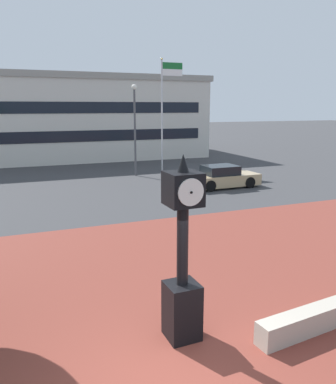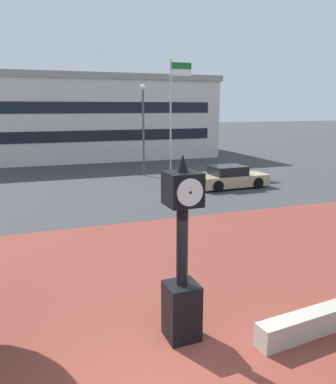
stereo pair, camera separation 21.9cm
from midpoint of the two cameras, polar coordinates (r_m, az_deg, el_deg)
name	(u,v)px [view 2 (the right image)]	position (r m, az deg, el deg)	size (l,w,h in m)	color
plaza_brick_paving	(130,310)	(9.32, -4.94, -17.01)	(44.00, 13.31, 0.01)	brown
planter_wall	(321,320)	(9.07, 22.47, -17.13)	(3.20, 0.40, 0.50)	#ADA393
street_clock	(182,265)	(7.64, 2.92, -10.73)	(0.66, 0.75, 3.75)	black
car_street_near	(230,178)	(22.55, 9.47, 2.09)	(4.24, 1.95, 1.28)	tan
flagpole_primary	(173,105)	(28.05, 0.98, 12.74)	(1.64, 0.14, 7.91)	silver
civic_building	(81,117)	(38.04, -12.57, 10.84)	(23.49, 12.32, 7.29)	beige
street_lamp_post	(143,120)	(25.93, -3.45, 10.61)	(0.36, 0.36, 6.02)	#4C4C51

